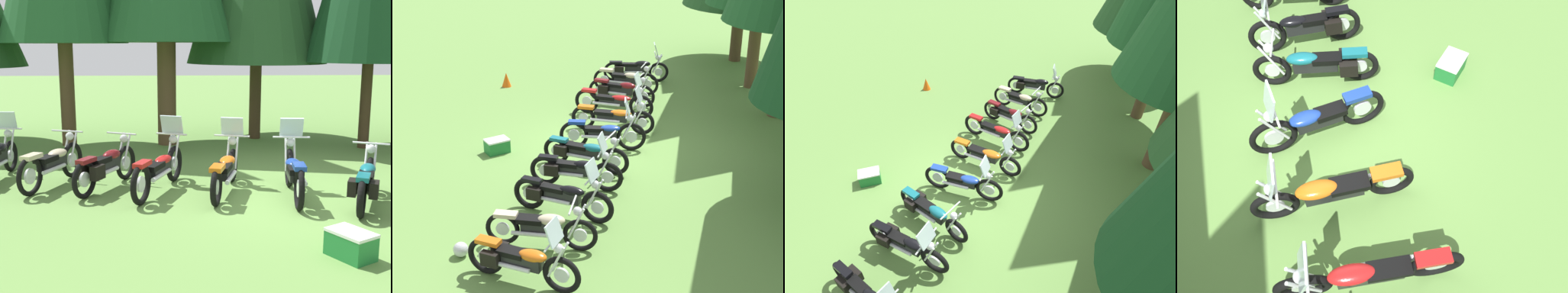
% 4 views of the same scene
% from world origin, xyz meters
% --- Properties ---
extents(ground_plane, '(80.00, 80.00, 0.00)m').
position_xyz_m(ground_plane, '(0.00, 0.00, 0.00)').
color(ground_plane, '#608C42').
extents(motorcycle_0, '(0.69, 2.25, 1.35)m').
position_xyz_m(motorcycle_0, '(-5.74, 1.50, 0.47)').
color(motorcycle_0, black).
rests_on(motorcycle_0, ground_plane).
extents(motorcycle_1, '(0.98, 2.10, 1.02)m').
position_xyz_m(motorcycle_1, '(-4.48, 1.06, 0.47)').
color(motorcycle_1, black).
rests_on(motorcycle_1, ground_plane).
extents(motorcycle_2, '(1.07, 2.02, 1.01)m').
position_xyz_m(motorcycle_2, '(-3.42, 0.78, 0.46)').
color(motorcycle_2, black).
rests_on(motorcycle_2, ground_plane).
extents(motorcycle_3, '(1.02, 2.30, 1.38)m').
position_xyz_m(motorcycle_3, '(-2.37, 0.53, 0.46)').
color(motorcycle_3, black).
rests_on(motorcycle_3, ground_plane).
extents(motorcycle_4, '(0.92, 2.29, 1.35)m').
position_xyz_m(motorcycle_4, '(-1.12, 0.42, 0.45)').
color(motorcycle_4, black).
rests_on(motorcycle_4, ground_plane).
extents(motorcycle_5, '(0.70, 2.24, 1.39)m').
position_xyz_m(motorcycle_5, '(0.09, 0.07, 0.48)').
color(motorcycle_5, black).
rests_on(motorcycle_5, ground_plane).
extents(motorcycle_6, '(1.11, 2.08, 0.99)m').
position_xyz_m(motorcycle_6, '(1.23, -0.47, 0.44)').
color(motorcycle_6, black).
rests_on(motorcycle_6, ground_plane).
extents(motorcycle_7, '(0.92, 2.13, 1.37)m').
position_xyz_m(motorcycle_7, '(2.24, -0.70, 0.46)').
color(motorcycle_7, black).
rests_on(motorcycle_7, ground_plane).
extents(picnic_cooler, '(0.65, 0.71, 0.36)m').
position_xyz_m(picnic_cooler, '(0.19, -2.68, 0.18)').
color(picnic_cooler, '#1E7233').
rests_on(picnic_cooler, ground_plane).
extents(traffic_cone, '(0.32, 0.32, 0.48)m').
position_xyz_m(traffic_cone, '(-5.31, -2.93, 0.24)').
color(traffic_cone, '#EA590F').
rests_on(traffic_cone, ground_plane).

